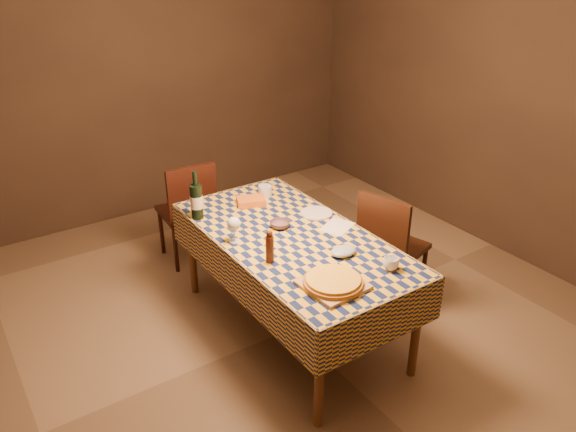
% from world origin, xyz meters
% --- Properties ---
extents(room, '(5.00, 5.10, 2.70)m').
position_xyz_m(room, '(0.00, 0.00, 1.35)').
color(room, brown).
rests_on(room, ground).
extents(dining_table, '(0.94, 1.84, 0.77)m').
position_xyz_m(dining_table, '(0.00, 0.00, 0.69)').
color(dining_table, brown).
rests_on(dining_table, ground).
extents(cutting_board, '(0.35, 0.35, 0.02)m').
position_xyz_m(cutting_board, '(-0.15, -0.63, 0.78)').
color(cutting_board, tan).
rests_on(cutting_board, dining_table).
extents(pizza, '(0.36, 0.36, 0.03)m').
position_xyz_m(pizza, '(-0.15, -0.63, 0.81)').
color(pizza, '#915918').
rests_on(pizza, cutting_board).
extents(pepper_mill, '(0.05, 0.05, 0.22)m').
position_xyz_m(pepper_mill, '(-0.30, -0.19, 0.87)').
color(pepper_mill, '#461D10').
rests_on(pepper_mill, dining_table).
extents(bowl, '(0.16, 0.16, 0.04)m').
position_xyz_m(bowl, '(0.00, 0.15, 0.79)').
color(bowl, '#5A434B').
rests_on(bowl, dining_table).
extents(wine_glass, '(0.09, 0.09, 0.18)m').
position_xyz_m(wine_glass, '(-0.36, 0.15, 0.90)').
color(wine_glass, silver).
rests_on(wine_glass, dining_table).
extents(wine_bottle, '(0.12, 0.12, 0.35)m').
position_xyz_m(wine_bottle, '(-0.41, 0.61, 0.90)').
color(wine_bottle, black).
rests_on(wine_bottle, dining_table).
extents(deli_tub, '(0.14, 0.14, 0.09)m').
position_xyz_m(deli_tub, '(0.19, 0.65, 0.81)').
color(deli_tub, silver).
rests_on(deli_tub, dining_table).
extents(takeout_container, '(0.25, 0.21, 0.05)m').
position_xyz_m(takeout_container, '(0.02, 0.58, 0.80)').
color(takeout_container, '#CB641A').
rests_on(takeout_container, dining_table).
extents(white_plate, '(0.28, 0.28, 0.01)m').
position_xyz_m(white_plate, '(0.34, 0.18, 0.78)').
color(white_plate, silver).
rests_on(white_plate, dining_table).
extents(tumbler, '(0.12, 0.12, 0.08)m').
position_xyz_m(tumbler, '(0.26, -0.68, 0.81)').
color(tumbler, white).
rests_on(tumbler, dining_table).
extents(flour_patch, '(0.28, 0.26, 0.00)m').
position_xyz_m(flour_patch, '(0.34, -0.06, 0.77)').
color(flour_patch, silver).
rests_on(flour_patch, dining_table).
extents(flour_bag, '(0.18, 0.14, 0.05)m').
position_xyz_m(flour_bag, '(0.13, -0.38, 0.80)').
color(flour_bag, '#96A6C0').
rests_on(flour_bag, dining_table).
extents(chair_far, '(0.45, 0.45, 0.93)m').
position_xyz_m(chair_far, '(-0.18, 1.28, 0.52)').
color(chair_far, black).
rests_on(chair_far, ground).
extents(chair_right, '(0.53, 0.52, 0.93)m').
position_xyz_m(chair_right, '(0.80, -0.12, 0.52)').
color(chair_right, black).
rests_on(chair_right, ground).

